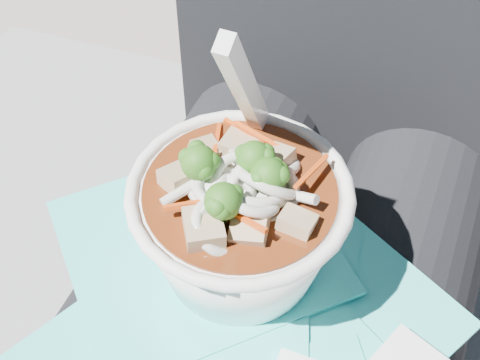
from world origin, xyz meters
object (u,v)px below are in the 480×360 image
at_px(lap, 254,352).
at_px(plastic_bag, 221,330).
at_px(person_body, 292,253).
at_px(udon_bowl, 240,217).

distance_m(lap, plastic_bag, 0.09).
xyz_separation_m(lap, person_body, (-0.00, 0.09, 0.02)).
bearing_deg(udon_bowl, person_body, 72.68).
distance_m(lap, udon_bowl, 0.15).
xyz_separation_m(lap, udon_bowl, (-0.02, 0.02, 0.14)).
bearing_deg(person_body, lap, -90.00).
height_order(plastic_bag, udon_bowl, udon_bowl).
bearing_deg(plastic_bag, person_body, 83.34).
height_order(person_body, udon_bowl, person_body).
bearing_deg(person_body, udon_bowl, -107.32).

